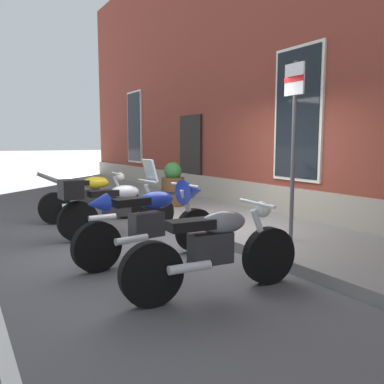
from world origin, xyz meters
TOP-DOWN VIEW (x-y plane):
  - ground_plane at (0.00, 0.00)m, footprint 140.00×140.00m
  - sidewalk at (0.00, 1.12)m, footprint 30.01×2.24m
  - motorcycle_yellow_naked at (-2.24, -1.11)m, footprint 0.62×2.02m
  - motorcycle_silver_touring at (-0.73, -1.20)m, footprint 0.62×2.07m
  - motorcycle_blue_sport at (0.82, -1.15)m, footprint 0.63×2.16m
  - motorcycle_grey_naked at (2.28, -1.15)m, footprint 0.62×2.05m
  - parking_sign at (1.37, 0.77)m, footprint 0.36×0.07m
  - barrel_planter at (-2.39, 0.80)m, footprint 0.55×0.55m

SIDE VIEW (x-z plane):
  - ground_plane at x=0.00m, z-range 0.00..0.00m
  - sidewalk at x=0.00m, z-range 0.00..0.15m
  - motorcycle_grey_naked at x=2.28m, z-range 0.00..0.95m
  - motorcycle_yellow_naked at x=-2.24m, z-range 0.00..0.96m
  - motorcycle_silver_touring at x=-0.73m, z-range -0.11..1.18m
  - motorcycle_blue_sport at x=0.82m, z-range 0.04..1.11m
  - barrel_planter at x=-2.39m, z-range 0.09..1.08m
  - parking_sign at x=1.37m, z-range 0.51..3.08m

